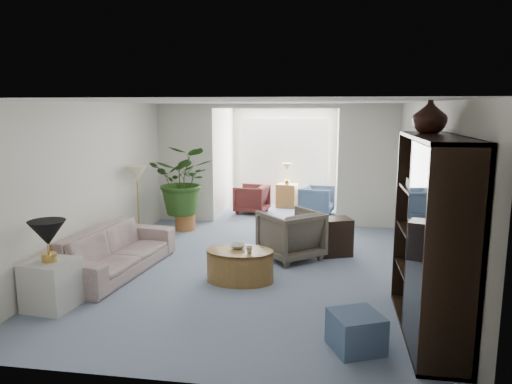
% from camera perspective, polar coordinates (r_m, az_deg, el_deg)
% --- Properties ---
extents(floor, '(6.00, 6.00, 0.00)m').
position_cam_1_polar(floor, '(7.27, -0.75, -9.40)').
color(floor, '#8597AF').
rests_on(floor, ground).
extents(sunroom_floor, '(2.60, 2.60, 0.00)m').
position_cam_1_polar(sunroom_floor, '(11.18, 2.79, -2.46)').
color(sunroom_floor, '#8597AF').
rests_on(sunroom_floor, ground).
extents(back_pier_left, '(1.20, 0.12, 2.50)m').
position_cam_1_polar(back_pier_left, '(10.29, -8.42, 3.42)').
color(back_pier_left, silver).
rests_on(back_pier_left, ground).
extents(back_pier_right, '(1.20, 0.12, 2.50)m').
position_cam_1_polar(back_pier_right, '(9.85, 13.22, 2.97)').
color(back_pier_right, silver).
rests_on(back_pier_right, ground).
extents(back_header, '(2.60, 0.12, 0.10)m').
position_cam_1_polar(back_header, '(9.82, 2.21, 10.22)').
color(back_header, silver).
rests_on(back_header, back_pier_left).
extents(window_pane, '(2.20, 0.02, 1.50)m').
position_cam_1_polar(window_pane, '(12.03, 3.40, 5.18)').
color(window_pane, white).
extents(window_blinds, '(2.20, 0.02, 1.50)m').
position_cam_1_polar(window_blinds, '(12.00, 3.39, 5.16)').
color(window_blinds, white).
extents(framed_picture, '(0.04, 0.50, 0.40)m').
position_cam_1_polar(framed_picture, '(6.82, 19.94, 3.39)').
color(framed_picture, '#B7AB92').
extents(sofa, '(1.13, 2.32, 0.65)m').
position_cam_1_polar(sofa, '(7.43, -16.37, -6.73)').
color(sofa, '#BEB2A0').
rests_on(sofa, ground).
extents(end_table, '(0.60, 0.60, 0.59)m').
position_cam_1_polar(end_table, '(6.42, -23.20, -10.11)').
color(end_table, silver).
rests_on(end_table, ground).
extents(table_lamp, '(0.44, 0.44, 0.30)m').
position_cam_1_polar(table_lamp, '(6.23, -23.61, -4.50)').
color(table_lamp, black).
rests_on(table_lamp, end_table).
extents(floor_lamp, '(0.36, 0.36, 0.28)m').
position_cam_1_polar(floor_lamp, '(8.86, -14.03, 2.17)').
color(floor_lamp, '#F4EAC2').
rests_on(floor_lamp, ground).
extents(coffee_table, '(1.16, 1.16, 0.45)m').
position_cam_1_polar(coffee_table, '(6.81, -1.92, -8.76)').
color(coffee_table, olive).
rests_on(coffee_table, ground).
extents(coffee_bowl, '(0.28, 0.28, 0.06)m').
position_cam_1_polar(coffee_bowl, '(6.83, -2.19, -6.47)').
color(coffee_bowl, beige).
rests_on(coffee_bowl, coffee_table).
extents(coffee_cup, '(0.12, 0.12, 0.09)m').
position_cam_1_polar(coffee_cup, '(6.60, -0.81, -6.88)').
color(coffee_cup, beige).
rests_on(coffee_cup, coffee_table).
extents(wingback_chair, '(1.21, 1.21, 0.79)m').
position_cam_1_polar(wingback_chair, '(7.77, 4.17, -5.09)').
color(wingback_chair, '#676251').
rests_on(wingback_chair, ground).
extents(side_table_dark, '(0.63, 0.57, 0.62)m').
position_cam_1_polar(side_table_dark, '(8.05, 9.34, -5.27)').
color(side_table_dark, black).
rests_on(side_table_dark, ground).
extents(entertainment_cabinet, '(0.51, 1.92, 2.14)m').
position_cam_1_polar(entertainment_cabinet, '(5.38, 20.21, -5.12)').
color(entertainment_cabinet, black).
rests_on(entertainment_cabinet, ground).
extents(cabinet_urn, '(0.38, 0.38, 0.39)m').
position_cam_1_polar(cabinet_urn, '(5.70, 20.02, 8.58)').
color(cabinet_urn, black).
rests_on(cabinet_urn, entertainment_cabinet).
extents(ottoman, '(0.63, 0.63, 0.38)m').
position_cam_1_polar(ottoman, '(5.13, 11.83, -15.97)').
color(ottoman, slate).
rests_on(ottoman, ground).
extents(plant_pot, '(0.40, 0.40, 0.32)m').
position_cam_1_polar(plant_pot, '(9.70, -8.44, -3.54)').
color(plant_pot, '#A96631').
rests_on(plant_pot, ground).
extents(house_plant, '(1.24, 1.07, 1.38)m').
position_cam_1_polar(house_plant, '(9.53, -8.57, 1.42)').
color(house_plant, '#2B4F1B').
rests_on(house_plant, plant_pot).
extents(sunroom_chair_blue, '(0.84, 0.82, 0.66)m').
position_cam_1_polar(sunroom_chair_blue, '(10.94, 7.26, -1.04)').
color(sunroom_chair_blue, slate).
rests_on(sunroom_chair_blue, ground).
extents(sunroom_chair_maroon, '(0.82, 0.81, 0.65)m').
position_cam_1_polar(sunroom_chair_maroon, '(11.08, -0.52, -0.84)').
color(sunroom_chair_maroon, '#5D2620').
rests_on(sunroom_chair_maroon, ground).
extents(sunroom_table, '(0.53, 0.44, 0.58)m').
position_cam_1_polar(sunroom_table, '(11.72, 3.70, -0.44)').
color(sunroom_table, olive).
rests_on(sunroom_table, ground).
extents(shelf_clutter, '(0.30, 1.22, 1.06)m').
position_cam_1_polar(shelf_clutter, '(5.31, 19.82, -5.06)').
color(shelf_clutter, '#33312E').
rests_on(shelf_clutter, entertainment_cabinet).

